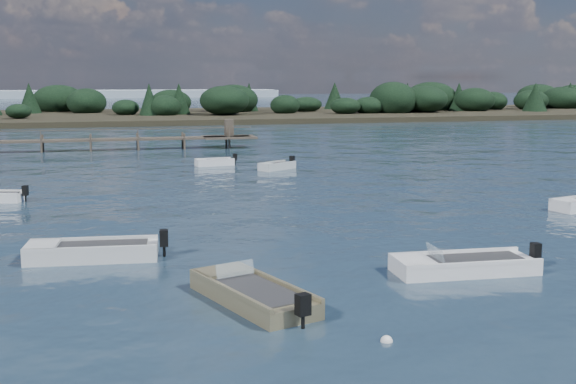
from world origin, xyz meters
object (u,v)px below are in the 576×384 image
object	(u,v)px
dinghy_mid_grey	(93,254)
dinghy_near_olive	(252,297)
tender_far_grey_b	(277,167)
dinghy_mid_white_a	(464,268)
tender_far_white	(215,164)

from	to	relation	value
dinghy_mid_grey	dinghy_near_olive	world-z (taller)	dinghy_mid_grey
tender_far_grey_b	dinghy_mid_white_a	distance (m)	29.16
tender_far_grey_b	tender_far_white	xyz separation A→B (m)	(-4.11, 3.48, -0.00)
dinghy_mid_white_a	tender_far_grey_b	bearing A→B (deg)	89.55
dinghy_near_olive	dinghy_mid_grey	bearing A→B (deg)	125.58
dinghy_near_olive	dinghy_mid_white_a	bearing A→B (deg)	11.05
tender_far_white	dinghy_near_olive	bearing A→B (deg)	-96.56
dinghy_near_olive	tender_far_white	bearing A→B (deg)	83.44
dinghy_mid_grey	tender_far_grey_b	bearing A→B (deg)	61.97
tender_far_white	dinghy_near_olive	xyz separation A→B (m)	(-3.93, -34.17, 0.01)
tender_far_grey_b	dinghy_mid_white_a	bearing A→B (deg)	-90.45
tender_far_grey_b	dinghy_mid_grey	size ratio (longest dim) A/B	0.60
tender_far_white	dinghy_near_olive	world-z (taller)	dinghy_near_olive
dinghy_mid_white_a	dinghy_mid_grey	size ratio (longest dim) A/B	1.02
dinghy_mid_grey	tender_far_white	bearing A→B (deg)	72.47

